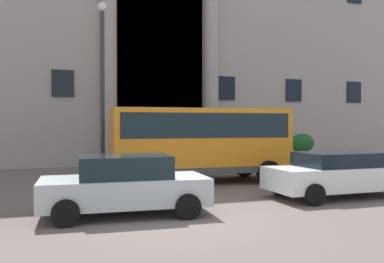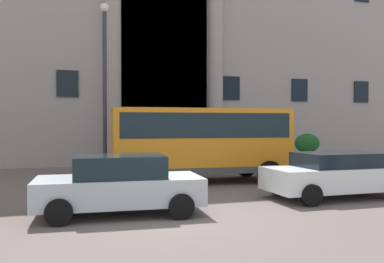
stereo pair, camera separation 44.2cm
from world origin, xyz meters
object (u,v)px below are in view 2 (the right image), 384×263
hedge_planter_far_west (142,155)px  parked_coupe_end (337,174)px  scooter_by_planter (113,182)px  orange_minibus (200,139)px  bus_stop_sign (271,136)px  parked_hatchback_near (119,184)px  lamppost_plaza_centre (105,76)px  hedge_planter_east (307,149)px

hedge_planter_far_west → parked_coupe_end: size_ratio=0.35×
parked_coupe_end → scooter_by_planter: 6.94m
orange_minibus → scooter_by_planter: size_ratio=3.56×
bus_stop_sign → parked_coupe_end: size_ratio=0.64×
scooter_by_planter → parked_hatchback_near: bearing=-80.5°
parked_hatchback_near → lamppost_plaza_centre: size_ratio=0.56×
parked_hatchback_near → hedge_planter_east: bearing=43.5°
bus_stop_sign → lamppost_plaza_centre: bearing=174.8°
bus_stop_sign → hedge_planter_far_west: bearing=154.2°
bus_stop_sign → scooter_by_planter: (-7.85, -4.43, -1.29)m
scooter_by_planter → orange_minibus: bearing=44.9°
orange_minibus → hedge_planter_far_west: orange_minibus is taller
orange_minibus → parked_coupe_end: size_ratio=1.56×
lamppost_plaza_centre → parked_hatchback_near: bearing=-92.7°
hedge_planter_east → hedge_planter_far_west: bearing=-178.3°
hedge_planter_far_west → parked_coupe_end: bearing=-65.0°
hedge_planter_far_west → lamppost_plaza_centre: bearing=-134.2°
bus_stop_sign → scooter_by_planter: bus_stop_sign is taller
bus_stop_sign → hedge_planter_far_west: 6.34m
bus_stop_sign → scooter_by_planter: 9.10m
parked_coupe_end → parked_hatchback_near: 6.71m
bus_stop_sign → scooter_by_planter: bearing=-150.6°
bus_stop_sign → lamppost_plaza_centre: (-7.61, 0.70, 2.62)m
scooter_by_planter → lamppost_plaza_centre: 6.45m
bus_stop_sign → hedge_planter_east: 5.03m
parked_coupe_end → hedge_planter_east: bearing=61.6°
hedge_planter_east → lamppost_plaza_centre: size_ratio=0.23×
orange_minibus → parked_coupe_end: (2.93, -4.54, -0.98)m
parked_coupe_end → scooter_by_planter: (-6.57, 2.20, -0.27)m
orange_minibus → parked_hatchback_near: bearing=-123.9°
parked_hatchback_near → parked_coupe_end: bearing=6.4°
bus_stop_sign → parked_hatchback_near: (-7.97, -6.97, -0.99)m
scooter_by_planter → bus_stop_sign: bearing=41.7°
orange_minibus → bus_stop_sign: orange_minibus is taller
parked_coupe_end → parked_hatchback_near: bearing=-177.2°
hedge_planter_far_west → parked_coupe_end: 10.33m
orange_minibus → scooter_by_planter: bearing=-143.6°
bus_stop_sign → parked_hatchback_near: size_ratio=0.67×
hedge_planter_far_west → bus_stop_sign: bearing=-25.8°
hedge_planter_east → parked_coupe_end: 10.96m
parked_hatchback_near → orange_minibus: bearing=55.7°
parked_coupe_end → parked_hatchback_near: (-6.70, -0.34, 0.03)m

